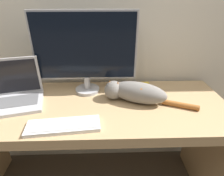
{
  "coord_description": "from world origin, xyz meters",
  "views": [
    {
      "loc": [
        0.1,
        -0.66,
        1.38
      ],
      "look_at": [
        0.13,
        0.28,
        0.89
      ],
      "focal_mm": 30.0,
      "sensor_mm": 36.0,
      "label": 1
    }
  ],
  "objects_px": {
    "external_keyboard": "(63,126)",
    "cat": "(135,92)",
    "laptop": "(16,95)",
    "monitor": "(85,50)"
  },
  "relations": [
    {
      "from": "external_keyboard",
      "to": "monitor",
      "type": "bearing_deg",
      "value": 71.44
    },
    {
      "from": "monitor",
      "to": "cat",
      "type": "bearing_deg",
      "value": -25.44
    },
    {
      "from": "external_keyboard",
      "to": "cat",
      "type": "bearing_deg",
      "value": 26.45
    },
    {
      "from": "monitor",
      "to": "laptop",
      "type": "height_order",
      "value": "monitor"
    },
    {
      "from": "external_keyboard",
      "to": "cat",
      "type": "relative_size",
      "value": 0.68
    },
    {
      "from": "laptop",
      "to": "cat",
      "type": "relative_size",
      "value": 0.63
    },
    {
      "from": "laptop",
      "to": "cat",
      "type": "distance_m",
      "value": 0.72
    },
    {
      "from": "monitor",
      "to": "laptop",
      "type": "distance_m",
      "value": 0.49
    },
    {
      "from": "laptop",
      "to": "external_keyboard",
      "type": "xyz_separation_m",
      "value": [
        0.33,
        -0.25,
        -0.04
      ]
    },
    {
      "from": "laptop",
      "to": "external_keyboard",
      "type": "bearing_deg",
      "value": -51.24
    }
  ]
}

